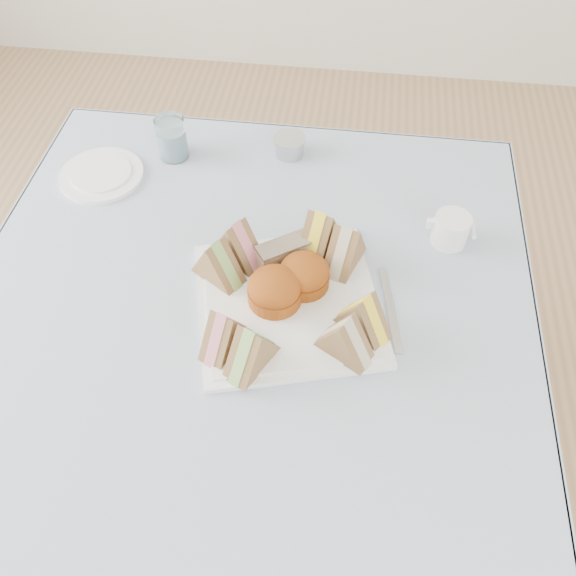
# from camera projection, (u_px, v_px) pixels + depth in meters

# --- Properties ---
(floor) EXTENTS (4.00, 4.00, 0.00)m
(floor) POSITION_uv_depth(u_px,v_px,m) (262.00, 465.00, 1.67)
(floor) COLOR #9E7751
(floor) RESTS_ON ground
(table) EXTENTS (0.90, 0.90, 0.74)m
(table) POSITION_uv_depth(u_px,v_px,m) (256.00, 399.00, 1.38)
(table) COLOR brown
(table) RESTS_ON floor
(tablecloth) EXTENTS (1.02, 1.02, 0.01)m
(tablecloth) POSITION_uv_depth(u_px,v_px,m) (248.00, 298.00, 1.09)
(tablecloth) COLOR silver
(tablecloth) RESTS_ON table
(serving_plate) EXTENTS (0.39, 0.39, 0.01)m
(serving_plate) POSITION_uv_depth(u_px,v_px,m) (288.00, 304.00, 1.07)
(serving_plate) COLOR white
(serving_plate) RESTS_ON tablecloth
(sandwich_fl_a) EXTENTS (0.08, 0.11, 0.09)m
(sandwich_fl_a) POSITION_uv_depth(u_px,v_px,m) (224.00, 330.00, 0.98)
(sandwich_fl_a) COLOR olive
(sandwich_fl_a) RESTS_ON serving_plate
(sandwich_fl_b) EXTENTS (0.09, 0.11, 0.09)m
(sandwich_fl_b) POSITION_uv_depth(u_px,v_px,m) (251.00, 347.00, 0.95)
(sandwich_fl_b) COLOR olive
(sandwich_fl_b) RESTS_ON serving_plate
(sandwich_fr_a) EXTENTS (0.10, 0.09, 0.09)m
(sandwich_fr_a) POSITION_uv_depth(u_px,v_px,m) (364.00, 314.00, 1.00)
(sandwich_fr_a) COLOR olive
(sandwich_fr_a) RESTS_ON serving_plate
(sandwich_fr_b) EXTENTS (0.11, 0.09, 0.09)m
(sandwich_fr_b) POSITION_uv_depth(u_px,v_px,m) (345.00, 336.00, 0.97)
(sandwich_fr_b) COLOR olive
(sandwich_fr_b) RESTS_ON serving_plate
(sandwich_bl_a) EXTENTS (0.11, 0.09, 0.09)m
(sandwich_bl_a) POSITION_uv_depth(u_px,v_px,m) (217.00, 260.00, 1.07)
(sandwich_bl_a) COLOR olive
(sandwich_bl_a) RESTS_ON serving_plate
(sandwich_bl_b) EXTENTS (0.11, 0.10, 0.09)m
(sandwich_bl_b) POSITION_uv_depth(u_px,v_px,m) (237.00, 241.00, 1.10)
(sandwich_bl_b) COLOR olive
(sandwich_bl_b) RESTS_ON serving_plate
(sandwich_br_a) EXTENTS (0.08, 0.11, 0.09)m
(sandwich_br_a) POSITION_uv_depth(u_px,v_px,m) (346.00, 246.00, 1.09)
(sandwich_br_a) COLOR olive
(sandwich_br_a) RESTS_ON serving_plate
(sandwich_br_b) EXTENTS (0.08, 0.12, 0.09)m
(sandwich_br_b) POSITION_uv_depth(u_px,v_px,m) (320.00, 232.00, 1.11)
(sandwich_br_b) COLOR olive
(sandwich_br_b) RESTS_ON serving_plate
(scone_left) EXTENTS (0.12, 0.12, 0.06)m
(scone_left) POSITION_uv_depth(u_px,v_px,m) (275.00, 289.00, 1.04)
(scone_left) COLOR #944817
(scone_left) RESTS_ON serving_plate
(scone_right) EXTENTS (0.13, 0.13, 0.06)m
(scone_right) POSITION_uv_depth(u_px,v_px,m) (304.00, 274.00, 1.07)
(scone_right) COLOR #944817
(scone_right) RESTS_ON serving_plate
(pastry_slice) EXTENTS (0.10, 0.09, 0.05)m
(pastry_slice) POSITION_uv_depth(u_px,v_px,m) (284.00, 253.00, 1.11)
(pastry_slice) COLOR #C5B486
(pastry_slice) RESTS_ON serving_plate
(side_plate) EXTENTS (0.23, 0.23, 0.01)m
(side_plate) POSITION_uv_depth(u_px,v_px,m) (102.00, 175.00, 1.29)
(side_plate) COLOR white
(side_plate) RESTS_ON tablecloth
(water_glass) EXTENTS (0.07, 0.07, 0.09)m
(water_glass) POSITION_uv_depth(u_px,v_px,m) (172.00, 138.00, 1.30)
(water_glass) COLOR white
(water_glass) RESTS_ON tablecloth
(tea_strainer) EXTENTS (0.09, 0.09, 0.04)m
(tea_strainer) POSITION_uv_depth(u_px,v_px,m) (290.00, 147.00, 1.33)
(tea_strainer) COLOR #B6B6B6
(tea_strainer) RESTS_ON tablecloth
(knife) EXTENTS (0.05, 0.19, 0.00)m
(knife) POSITION_uv_depth(u_px,v_px,m) (391.00, 309.00, 1.07)
(knife) COLOR #B6B6B6
(knife) RESTS_ON tablecloth
(fork) EXTENTS (0.05, 0.19, 0.00)m
(fork) POSITION_uv_depth(u_px,v_px,m) (365.00, 282.00, 1.11)
(fork) COLOR #B6B6B6
(fork) RESTS_ON tablecloth
(creamer_jug) EXTENTS (0.07, 0.07, 0.06)m
(creamer_jug) POSITION_uv_depth(u_px,v_px,m) (451.00, 230.00, 1.15)
(creamer_jug) COLOR white
(creamer_jug) RESTS_ON tablecloth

